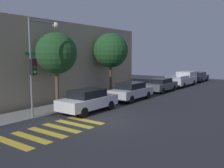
% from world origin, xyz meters
% --- Properties ---
extents(ground_plane, '(60.00, 60.00, 0.00)m').
position_xyz_m(ground_plane, '(0.00, 0.00, 0.00)').
color(ground_plane, '#28282D').
extents(sidewalk, '(26.00, 2.35, 0.14)m').
position_xyz_m(sidewalk, '(0.00, 4.37, 0.07)').
color(sidewalk, slate).
rests_on(sidewalk, ground).
extents(building_row, '(26.00, 6.00, 6.30)m').
position_xyz_m(building_row, '(0.00, 8.95, 3.15)').
color(building_row, gray).
rests_on(building_row, ground).
extents(crosswalk, '(5.04, 2.60, 0.00)m').
position_xyz_m(crosswalk, '(-2.68, 0.80, 0.00)').
color(crosswalk, gold).
rests_on(crosswalk, ground).
extents(traffic_light_pole, '(2.44, 0.56, 5.80)m').
position_xyz_m(traffic_light_pole, '(-1.55, 3.37, 3.67)').
color(traffic_light_pole, slate).
rests_on(traffic_light_pole, ground).
extents(sedan_near_corner, '(4.30, 1.82, 1.49)m').
position_xyz_m(sedan_near_corner, '(1.32, 2.10, 0.78)').
color(sedan_near_corner, silver).
rests_on(sedan_near_corner, ground).
extents(sedan_middle, '(4.37, 1.83, 1.48)m').
position_xyz_m(sedan_middle, '(6.70, 2.10, 0.77)').
color(sedan_middle, '#B7BABF').
rests_on(sedan_middle, ground).
extents(sedan_far_end, '(4.42, 1.82, 1.37)m').
position_xyz_m(sedan_far_end, '(12.41, 2.10, 0.73)').
color(sedan_far_end, '#4C5156').
rests_on(sedan_far_end, ground).
extents(pickup_truck, '(5.54, 1.96, 1.70)m').
position_xyz_m(pickup_truck, '(18.58, 2.10, 0.86)').
color(pickup_truck, '#BCBCC1').
rests_on(pickup_truck, ground).
extents(sedan_tail_of_row, '(4.57, 1.79, 1.36)m').
position_xyz_m(sedan_tail_of_row, '(24.61, 2.10, 0.72)').
color(sedan_tail_of_row, '#2D3351').
rests_on(sedan_tail_of_row, ground).
extents(tree_near_corner, '(2.86, 2.86, 5.28)m').
position_xyz_m(tree_near_corner, '(0.96, 4.63, 3.83)').
color(tree_near_corner, brown).
rests_on(tree_near_corner, ground).
extents(tree_midblock, '(3.08, 3.08, 5.67)m').
position_xyz_m(tree_midblock, '(7.27, 4.63, 4.12)').
color(tree_midblock, '#4C3823').
rests_on(tree_midblock, ground).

